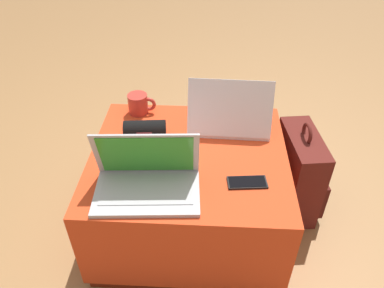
% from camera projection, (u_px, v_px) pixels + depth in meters
% --- Properties ---
extents(ground_plane, '(14.00, 14.00, 0.00)m').
position_uv_depth(ground_plane, '(189.00, 224.00, 1.80)').
color(ground_plane, '#9E7042').
extents(ottoman, '(0.80, 0.72, 0.44)m').
position_uv_depth(ottoman, '(189.00, 192.00, 1.66)').
color(ottoman, maroon).
rests_on(ottoman, ground_plane).
extents(laptop_near, '(0.39, 0.25, 0.23)m').
position_uv_depth(laptop_near, '(147.00, 179.00, 1.34)').
color(laptop_near, '#B7B7BC').
rests_on(laptop_near, ottoman).
extents(laptop_far, '(0.36, 0.26, 0.24)m').
position_uv_depth(laptop_far, '(229.00, 117.00, 1.64)').
color(laptop_far, silver).
rests_on(laptop_far, ottoman).
extents(cell_phone, '(0.15, 0.08, 0.01)m').
position_uv_depth(cell_phone, '(247.00, 182.00, 1.39)').
color(cell_phone, black).
rests_on(cell_phone, ottoman).
extents(backpack, '(0.22, 0.35, 0.49)m').
position_uv_depth(backpack, '(299.00, 174.00, 1.78)').
color(backpack, '#5B1E19').
rests_on(backpack, ground_plane).
extents(wrist_brace, '(0.18, 0.10, 0.08)m').
position_uv_depth(wrist_brace, '(145.00, 129.00, 1.59)').
color(wrist_brace, black).
rests_on(wrist_brace, ottoman).
extents(coffee_mug, '(0.13, 0.09, 0.09)m').
position_uv_depth(coffee_mug, '(139.00, 104.00, 1.74)').
color(coffee_mug, red).
rests_on(coffee_mug, ottoman).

